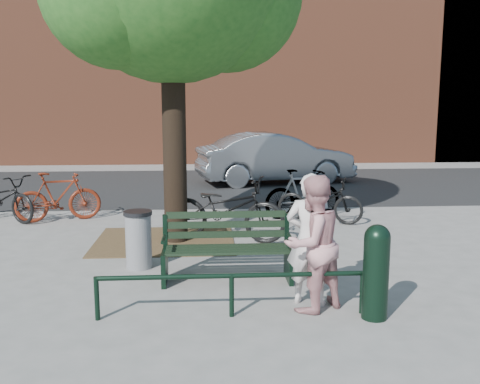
{
  "coord_description": "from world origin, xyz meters",
  "views": [
    {
      "loc": [
        -0.28,
        -6.94,
        2.4
      ],
      "look_at": [
        0.24,
        1.0,
        1.06
      ],
      "focal_mm": 40.0,
      "sensor_mm": 36.0,
      "label": 1
    }
  ],
  "objects": [
    {
      "name": "ground",
      "position": [
        0.0,
        0.0,
        0.0
      ],
      "size": [
        90.0,
        90.0,
        0.0
      ],
      "primitive_type": "plane",
      "color": "gray",
      "rests_on": "ground"
    },
    {
      "name": "dirt_pit",
      "position": [
        -1.0,
        2.2,
        0.01
      ],
      "size": [
        2.4,
        2.0,
        0.02
      ],
      "primitive_type": "cube",
      "color": "brown",
      "rests_on": "ground"
    },
    {
      "name": "road",
      "position": [
        0.0,
        8.5,
        0.01
      ],
      "size": [
        40.0,
        7.0,
        0.01
      ],
      "primitive_type": "cube",
      "color": "black",
      "rests_on": "ground"
    },
    {
      "name": "townhouse_row",
      "position": [
        0.17,
        16.0,
        6.25
      ],
      "size": [
        45.0,
        4.0,
        14.0
      ],
      "color": "brown",
      "rests_on": "ground"
    },
    {
      "name": "park_bench",
      "position": [
        -0.0,
        0.08,
        0.48
      ],
      "size": [
        1.74,
        0.54,
        0.97
      ],
      "color": "black",
      "rests_on": "ground"
    },
    {
      "name": "guard_railing",
      "position": [
        0.0,
        -1.2,
        0.4
      ],
      "size": [
        3.06,
        0.06,
        0.51
      ],
      "color": "black",
      "rests_on": "ground"
    },
    {
      "name": "person_left",
      "position": [
        0.95,
        -0.86,
        0.79
      ],
      "size": [
        0.68,
        0.57,
        1.59
      ],
      "primitive_type": "imported",
      "rotation": [
        0.0,
        0.0,
        2.76
      ],
      "color": "silver",
      "rests_on": "ground"
    },
    {
      "name": "person_right",
      "position": [
        0.94,
        -1.05,
        0.8
      ],
      "size": [
        0.97,
        0.92,
        1.59
      ],
      "primitive_type": "imported",
      "rotation": [
        0.0,
        0.0,
        3.7
      ],
      "color": "tan",
      "rests_on": "ground"
    },
    {
      "name": "bollard",
      "position": [
        1.6,
        -1.35,
        0.58
      ],
      "size": [
        0.29,
        0.29,
        1.08
      ],
      "color": "black",
      "rests_on": "ground"
    },
    {
      "name": "litter_bin",
      "position": [
        -1.27,
        0.71,
        0.43
      ],
      "size": [
        0.41,
        0.41,
        0.85
      ],
      "color": "gray",
      "rests_on": "ground"
    },
    {
      "name": "bicycle_a",
      "position": [
        -4.42,
        4.08,
        0.48
      ],
      "size": [
        1.88,
        1.53,
        0.96
      ],
      "primitive_type": "imported",
      "rotation": [
        0.0,
        0.0,
        1.0
      ],
      "color": "black",
      "rests_on": "ground"
    },
    {
      "name": "bicycle_b",
      "position": [
        -3.28,
        3.97,
        0.51
      ],
      "size": [
        1.75,
        0.93,
        1.01
      ],
      "primitive_type": "imported",
      "rotation": [
        0.0,
        0.0,
        1.86
      ],
      "color": "#5B1C0D",
      "rests_on": "ground"
    },
    {
      "name": "bicycle_c",
      "position": [
        0.07,
        2.2,
        0.56
      ],
      "size": [
        2.27,
        1.41,
        1.13
      ],
      "primitive_type": "imported",
      "rotation": [
        0.0,
        0.0,
        1.24
      ],
      "color": "black",
      "rests_on": "ground"
    },
    {
      "name": "bicycle_d",
      "position": [
        1.76,
        3.99,
        0.52
      ],
      "size": [
        1.79,
        0.93,
        1.03
      ],
      "primitive_type": "imported",
      "rotation": [
        0.0,
        0.0,
        1.84
      ],
      "color": "gray",
      "rests_on": "ground"
    },
    {
      "name": "bicycle_e",
      "position": [
        2.01,
        3.48,
        0.45
      ],
      "size": [
        1.83,
        1.2,
        0.91
      ],
      "primitive_type": "imported",
      "rotation": [
        0.0,
        0.0,
        1.19
      ],
      "color": "black",
      "rests_on": "ground"
    },
    {
      "name": "parked_car",
      "position": [
        1.82,
        8.85,
        0.76
      ],
      "size": [
        4.85,
        2.56,
        1.52
      ],
      "primitive_type": "imported",
      "rotation": [
        0.0,
        0.0,
        1.79
      ],
      "color": "slate",
      "rests_on": "ground"
    }
  ]
}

